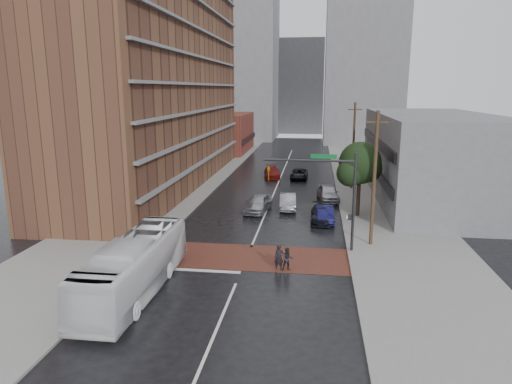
% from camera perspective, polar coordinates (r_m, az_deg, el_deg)
% --- Properties ---
extents(ground, '(160.00, 160.00, 0.00)m').
position_cam_1_polar(ground, '(31.70, -1.26, -8.46)').
color(ground, black).
rests_on(ground, ground).
extents(crosswalk, '(14.00, 5.00, 0.02)m').
position_cam_1_polar(crosswalk, '(32.16, -1.12, -8.12)').
color(crosswalk, brown).
rests_on(crosswalk, ground).
extents(sidewalk_west, '(9.00, 90.00, 0.15)m').
position_cam_1_polar(sidewalk_west, '(57.66, -8.78, 1.22)').
color(sidewalk_west, gray).
rests_on(sidewalk_west, ground).
extents(sidewalk_east, '(9.00, 90.00, 0.15)m').
position_cam_1_polar(sidewalk_east, '(55.81, 14.52, 0.58)').
color(sidewalk_east, gray).
rests_on(sidewalk_east, ground).
extents(apartment_block, '(10.00, 44.00, 28.00)m').
position_cam_1_polar(apartment_block, '(56.40, -12.10, 15.07)').
color(apartment_block, brown).
rests_on(apartment_block, ground).
extents(storefront_west, '(8.00, 16.00, 7.00)m').
position_cam_1_polar(storefront_west, '(85.20, -3.73, 7.38)').
color(storefront_west, maroon).
rests_on(storefront_west, ground).
extents(building_east, '(11.00, 26.00, 9.00)m').
position_cam_1_polar(building_east, '(51.10, 21.04, 4.08)').
color(building_east, gray).
rests_on(building_east, ground).
extents(distant_tower_west, '(18.00, 16.00, 32.00)m').
position_cam_1_polar(distant_tower_west, '(108.88, -2.36, 15.15)').
color(distant_tower_west, gray).
rests_on(distant_tower_west, ground).
extents(distant_tower_east, '(16.00, 14.00, 36.00)m').
position_cam_1_polar(distant_tower_east, '(101.84, 13.39, 16.12)').
color(distant_tower_east, gray).
rests_on(distant_tower_east, ground).
extents(distant_tower_center, '(12.00, 10.00, 24.00)m').
position_cam_1_polar(distant_tower_center, '(124.28, 5.59, 12.96)').
color(distant_tower_center, gray).
rests_on(distant_tower_center, ground).
extents(street_tree, '(4.20, 4.10, 6.90)m').
position_cam_1_polar(street_tree, '(41.96, 12.88, 3.21)').
color(street_tree, '#332319').
rests_on(street_tree, ground).
extents(signal_mast, '(6.50, 0.30, 7.20)m').
position_cam_1_polar(signal_mast, '(32.43, 9.65, 0.59)').
color(signal_mast, '#2D2D33').
rests_on(signal_mast, ground).
extents(utility_pole_near, '(1.60, 0.26, 10.00)m').
position_cam_1_polar(utility_pole_near, '(34.06, 14.56, 1.63)').
color(utility_pole_near, '#473321').
rests_on(utility_pole_near, ground).
extents(utility_pole_far, '(1.60, 0.26, 10.00)m').
position_cam_1_polar(utility_pole_far, '(53.74, 12.08, 5.72)').
color(utility_pole_far, '#473321').
rests_on(utility_pole_far, ground).
extents(transit_bus, '(2.72, 11.59, 3.23)m').
position_cam_1_polar(transit_bus, '(27.18, -14.95, -8.96)').
color(transit_bus, white).
rests_on(transit_bus, ground).
extents(pedestrian_a, '(0.67, 0.49, 1.69)m').
position_cam_1_polar(pedestrian_a, '(29.75, 2.90, -8.19)').
color(pedestrian_a, black).
rests_on(pedestrian_a, ground).
extents(pedestrian_b, '(0.87, 0.76, 1.53)m').
position_cam_1_polar(pedestrian_b, '(29.74, 3.98, -8.37)').
color(pedestrian_b, black).
rests_on(pedestrian_b, ground).
extents(car_travel_a, '(2.64, 5.12, 1.67)m').
position_cam_1_polar(car_travel_a, '(43.46, 0.27, -1.40)').
color(car_travel_a, '#B0B3B8').
rests_on(car_travel_a, ground).
extents(car_travel_b, '(1.84, 4.56, 1.47)m').
position_cam_1_polar(car_travel_b, '(44.56, 4.00, -1.20)').
color(car_travel_b, '#AEB1B6').
rests_on(car_travel_b, ground).
extents(car_travel_c, '(2.70, 5.11, 1.41)m').
position_cam_1_polar(car_travel_c, '(60.23, 2.03, 2.47)').
color(car_travel_c, '#660F0B').
rests_on(car_travel_c, ground).
extents(suv_travel, '(2.23, 4.67, 1.29)m').
position_cam_1_polar(suv_travel, '(59.71, 5.41, 2.27)').
color(suv_travel, black).
rests_on(suv_travel, ground).
extents(car_parked_near, '(1.57, 4.17, 1.36)m').
position_cam_1_polar(car_parked_near, '(40.67, 8.66, -2.77)').
color(car_parked_near, '#15154C').
rests_on(car_parked_near, ground).
extents(car_parked_mid, '(1.89, 4.63, 1.34)m').
position_cam_1_polar(car_parked_mid, '(40.66, 8.18, -2.77)').
color(car_parked_mid, black).
rests_on(car_parked_mid, ground).
extents(car_parked_far, '(2.57, 5.07, 1.66)m').
position_cam_1_polar(car_parked_far, '(48.40, 8.98, -0.09)').
color(car_parked_far, '#B6B8BE').
rests_on(car_parked_far, ground).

